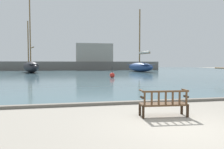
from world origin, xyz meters
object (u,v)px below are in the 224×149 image
Objects in this scene: sailboat_distant_harbor at (140,66)px; channel_buoy at (112,75)px; park_bench at (164,103)px; sailboat_centre_channel at (31,66)px.

sailboat_distant_harbor reaches higher than channel_buoy.
channel_buoy is at bearing -118.80° from sailboat_distant_harbor.
channel_buoy is (2.15, 18.66, -0.08)m from park_bench.
sailboat_centre_channel is at bearing 104.94° from park_bench.
sailboat_centre_channel reaches higher than sailboat_distant_harbor.
park_bench is at bearing -96.56° from channel_buoy.
park_bench is at bearing -75.06° from sailboat_centre_channel.
park_bench is 0.13× the size of sailboat_distant_harbor.
park_bench is 0.11× the size of sailboat_centre_channel.
park_bench is 37.91m from sailboat_distant_harbor.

